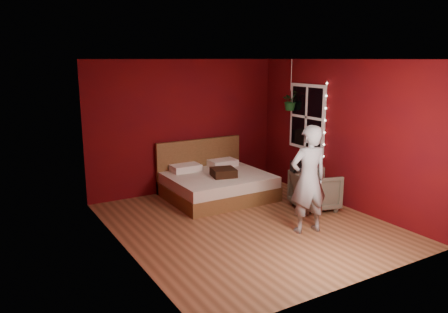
% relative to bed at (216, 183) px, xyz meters
% --- Properties ---
extents(floor, '(4.50, 4.50, 0.00)m').
position_rel_bed_xyz_m(floor, '(-0.26, -1.50, -0.27)').
color(floor, brown).
rests_on(floor, ground).
extents(room_walls, '(4.04, 4.54, 2.62)m').
position_rel_bed_xyz_m(room_walls, '(-0.26, -1.50, 1.41)').
color(room_walls, '#5C0909').
rests_on(room_walls, ground).
extents(window, '(0.05, 0.97, 1.27)m').
position_rel_bed_xyz_m(window, '(1.71, -0.60, 1.23)').
color(window, white).
rests_on(window, room_walls).
extents(fairy_lights, '(0.04, 0.04, 1.45)m').
position_rel_bed_xyz_m(fairy_lights, '(1.68, -1.12, 1.23)').
color(fairy_lights, silver).
rests_on(fairy_lights, room_walls).
extents(bed, '(1.86, 1.58, 1.02)m').
position_rel_bed_xyz_m(bed, '(0.00, 0.00, 0.00)').
color(bed, brown).
rests_on(bed, ground).
extents(person, '(0.67, 0.51, 1.66)m').
position_rel_bed_xyz_m(person, '(0.35, -2.22, 0.57)').
color(person, gray).
rests_on(person, ground).
extents(armchair, '(0.90, 0.89, 0.67)m').
position_rel_bed_xyz_m(armchair, '(1.17, -1.49, 0.07)').
color(armchair, '#5C5848').
rests_on(armchair, ground).
extents(handbag, '(0.28, 0.16, 0.19)m').
position_rel_bed_xyz_m(handbag, '(0.95, -1.28, 0.50)').
color(handbag, black).
rests_on(handbag, armchair).
extents(throw_pillow, '(0.51, 0.51, 0.15)m').
position_rel_bed_xyz_m(throw_pillow, '(0.02, -0.26, 0.27)').
color(throw_pillow, '#301C10').
rests_on(throw_pillow, bed).
extents(hanging_plant, '(0.37, 0.33, 1.01)m').
position_rel_bed_xyz_m(hanging_plant, '(1.62, -0.19, 1.53)').
color(hanging_plant, silver).
rests_on(hanging_plant, room_walls).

